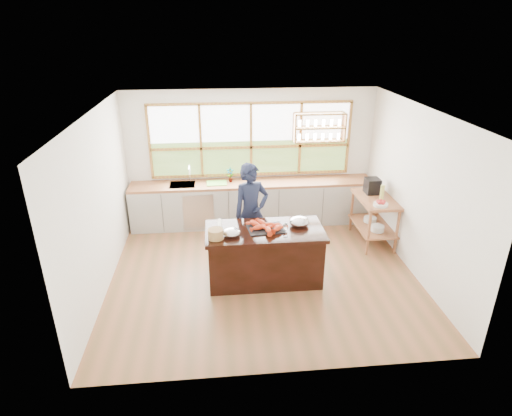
{
  "coord_description": "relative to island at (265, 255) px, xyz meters",
  "views": [
    {
      "loc": [
        -0.72,
        -6.12,
        3.91
      ],
      "look_at": [
        -0.1,
        0.15,
        1.12
      ],
      "focal_mm": 30.0,
      "sensor_mm": 36.0,
      "label": 1
    }
  ],
  "objects": [
    {
      "name": "room_shell",
      "position": [
        0.02,
        0.71,
        1.3
      ],
      "size": [
        5.02,
        4.52,
        2.71
      ],
      "color": "white",
      "rests_on": "ground_plane"
    },
    {
      "name": "fruit_bowl",
      "position": [
        2.14,
        0.73,
        0.49
      ],
      "size": [
        0.25,
        0.25,
        0.11
      ],
      "color": "silver",
      "rests_on": "right_shelf_unit"
    },
    {
      "name": "potted_plant",
      "position": [
        -0.44,
        2.2,
        0.59
      ],
      "size": [
        0.16,
        0.12,
        0.3
      ],
      "primitive_type": "imported",
      "rotation": [
        0.0,
        0.0,
        -0.08
      ],
      "color": "slate",
      "rests_on": "back_counter"
    },
    {
      "name": "cutting_board",
      "position": [
        -0.72,
        2.14,
        0.45
      ],
      "size": [
        0.4,
        0.31,
        0.01
      ],
      "primitive_type": "cube",
      "rotation": [
        0.0,
        0.0,
        0.01
      ],
      "color": "#68BF3E",
      "rests_on": "back_counter"
    },
    {
      "name": "ground_plane",
      "position": [
        0.0,
        0.2,
        -0.45
      ],
      "size": [
        5.0,
        5.0,
        0.0
      ],
      "primitive_type": "plane",
      "color": "#935A37"
    },
    {
      "name": "wine_bottle",
      "position": [
        2.24,
        0.97,
        0.59
      ],
      "size": [
        0.08,
        0.08,
        0.29
      ],
      "primitive_type": "cylinder",
      "rotation": [
        0.0,
        0.0,
        -0.12
      ],
      "color": "#B2BB51",
      "rests_on": "right_shelf_unit"
    },
    {
      "name": "parchment_roll",
      "position": [
        -0.7,
        0.17,
        0.49
      ],
      "size": [
        0.09,
        0.3,
        0.08
      ],
      "primitive_type": "cylinder",
      "rotation": [
        1.57,
        0.0,
        -0.05
      ],
      "color": "white",
      "rests_on": "island"
    },
    {
      "name": "wine_glass",
      "position": [
        0.28,
        -0.25,
        0.61
      ],
      "size": [
        0.08,
        0.08,
        0.22
      ],
      "color": "white",
      "rests_on": "island"
    },
    {
      "name": "espresso_machine",
      "position": [
        2.19,
        1.34,
        0.59
      ],
      "size": [
        0.26,
        0.28,
        0.29
      ],
      "primitive_type": "cube",
      "rotation": [
        0.0,
        0.0,
        0.03
      ],
      "color": "black",
      "rests_on": "right_shelf_unit"
    },
    {
      "name": "mixing_bowl_right",
      "position": [
        0.57,
        0.1,
        0.51
      ],
      "size": [
        0.32,
        0.32,
        0.15
      ],
      "primitive_type": "ellipsoid",
      "color": "#BABBC1",
      "rests_on": "island"
    },
    {
      "name": "right_shelf_unit",
      "position": [
        2.19,
        1.09,
        0.15
      ],
      "size": [
        0.62,
        1.1,
        0.9
      ],
      "color": "brown",
      "rests_on": "ground_plane"
    },
    {
      "name": "mixing_bowl_left",
      "position": [
        -0.52,
        -0.15,
        0.5
      ],
      "size": [
        0.26,
        0.26,
        0.13
      ],
      "primitive_type": "ellipsoid",
      "color": "#BABBC1",
      "rests_on": "island"
    },
    {
      "name": "slate_board",
      "position": [
        0.02,
        0.02,
        0.45
      ],
      "size": [
        0.59,
        0.46,
        0.02
      ],
      "primitive_type": "cube",
      "rotation": [
        0.0,
        0.0,
        0.11
      ],
      "color": "black",
      "rests_on": "island"
    },
    {
      "name": "lobster_pile",
      "position": [
        0.01,
        0.01,
        0.5
      ],
      "size": [
        0.55,
        0.48,
        0.08
      ],
      "color": "#D65F23",
      "rests_on": "slate_board"
    },
    {
      "name": "cook",
      "position": [
        -0.15,
        0.73,
        0.42
      ],
      "size": [
        0.74,
        0.61,
        1.75
      ],
      "primitive_type": "imported",
      "rotation": [
        0.0,
        0.0,
        0.35
      ],
      "color": "#161C32",
      "rests_on": "ground_plane"
    },
    {
      "name": "back_counter",
      "position": [
        -0.02,
        2.14,
        0.0
      ],
      "size": [
        4.9,
        0.63,
        0.9
      ],
      "color": "#A7A49D",
      "rests_on": "ground_plane"
    },
    {
      "name": "island",
      "position": [
        0.0,
        0.0,
        0.0
      ],
      "size": [
        1.85,
        0.9,
        0.9
      ],
      "color": "black",
      "rests_on": "ground_plane"
    },
    {
      "name": "wicker_basket",
      "position": [
        -0.76,
        -0.21,
        0.52
      ],
      "size": [
        0.24,
        0.24,
        0.15
      ],
      "primitive_type": "cylinder",
      "color": "#A97B4A",
      "rests_on": "island"
    }
  ]
}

